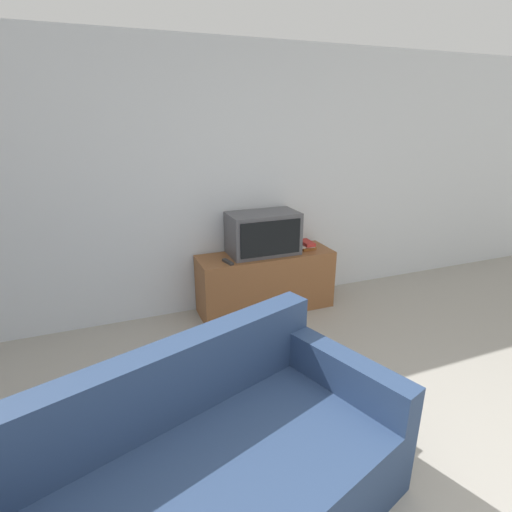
{
  "coord_description": "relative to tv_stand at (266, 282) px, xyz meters",
  "views": [
    {
      "loc": [
        -1.07,
        -0.76,
        1.92
      ],
      "look_at": [
        0.15,
        2.34,
        0.76
      ],
      "focal_mm": 28.0,
      "sensor_mm": 36.0,
      "label": 1
    }
  ],
  "objects": [
    {
      "name": "television",
      "position": [
        -0.02,
        0.03,
        0.52
      ],
      "size": [
        0.7,
        0.4,
        0.42
      ],
      "color": "#4C4C51",
      "rests_on": "tv_stand"
    },
    {
      "name": "remote_on_stand",
      "position": [
        -0.44,
        -0.12,
        0.32
      ],
      "size": [
        0.07,
        0.16,
        0.02
      ],
      "rotation": [
        0.0,
        0.0,
        0.22
      ],
      "color": "#2D2D2D",
      "rests_on": "tv_stand"
    },
    {
      "name": "couch",
      "position": [
        -1.24,
        -2.13,
        -0.02
      ],
      "size": [
        2.22,
        1.55,
        0.85
      ],
      "rotation": [
        0.0,
        0.0,
        0.33
      ],
      "color": "navy",
      "rests_on": "ground_plane"
    },
    {
      "name": "wall_back",
      "position": [
        -0.42,
        0.27,
        0.99
      ],
      "size": [
        9.0,
        0.06,
        2.6
      ],
      "color": "silver",
      "rests_on": "ground_plane"
    },
    {
      "name": "tv_stand",
      "position": [
        0.0,
        0.0,
        0.0
      ],
      "size": [
        1.39,
        0.45,
        0.61
      ],
      "color": "brown",
      "rests_on": "ground_plane"
    },
    {
      "name": "book_stack",
      "position": [
        0.46,
        -0.0,
        0.34
      ],
      "size": [
        0.16,
        0.22,
        0.08
      ],
      "color": "#995623",
      "rests_on": "tv_stand"
    }
  ]
}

